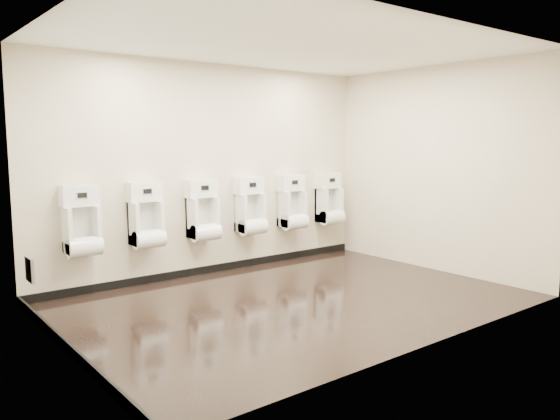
% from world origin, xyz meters
% --- Properties ---
extents(ground, '(5.00, 3.50, 0.00)m').
position_xyz_m(ground, '(0.00, 0.00, 0.00)').
color(ground, black).
rests_on(ground, ground).
extents(ceiling, '(5.00, 3.50, 0.00)m').
position_xyz_m(ceiling, '(0.00, 0.00, 2.80)').
color(ceiling, white).
extents(back_wall, '(5.00, 0.02, 2.80)m').
position_xyz_m(back_wall, '(0.00, 1.75, 1.40)').
color(back_wall, beige).
rests_on(back_wall, ground).
extents(front_wall, '(5.00, 0.02, 2.80)m').
position_xyz_m(front_wall, '(0.00, -1.75, 1.40)').
color(front_wall, beige).
rests_on(front_wall, ground).
extents(left_wall, '(0.02, 3.50, 2.80)m').
position_xyz_m(left_wall, '(-2.50, 0.00, 1.40)').
color(left_wall, beige).
rests_on(left_wall, ground).
extents(right_wall, '(0.02, 3.50, 2.80)m').
position_xyz_m(right_wall, '(2.50, 0.00, 1.40)').
color(right_wall, beige).
rests_on(right_wall, ground).
extents(tile_overlay_left, '(0.01, 3.50, 2.80)m').
position_xyz_m(tile_overlay_left, '(-2.50, 0.00, 1.40)').
color(tile_overlay_left, silver).
rests_on(tile_overlay_left, ground).
extents(skirting_back, '(5.00, 0.02, 0.10)m').
position_xyz_m(skirting_back, '(0.00, 1.74, 0.05)').
color(skirting_back, black).
rests_on(skirting_back, ground).
extents(skirting_left, '(0.02, 3.50, 0.10)m').
position_xyz_m(skirting_left, '(-2.49, 0.00, 0.05)').
color(skirting_left, black).
rests_on(skirting_left, ground).
extents(access_panel, '(0.04, 0.25, 0.25)m').
position_xyz_m(access_panel, '(-2.48, 1.20, 0.50)').
color(access_panel, '#9E9EA3').
rests_on(access_panel, left_wall).
extents(urinal_0, '(0.42, 0.32, 0.79)m').
position_xyz_m(urinal_0, '(-1.81, 1.61, 0.83)').
color(urinal_0, white).
rests_on(urinal_0, back_wall).
extents(urinal_1, '(0.42, 0.32, 0.79)m').
position_xyz_m(urinal_1, '(-1.03, 1.61, 0.83)').
color(urinal_1, white).
rests_on(urinal_1, back_wall).
extents(urinal_2, '(0.42, 0.32, 0.79)m').
position_xyz_m(urinal_2, '(-0.24, 1.61, 0.83)').
color(urinal_2, white).
rests_on(urinal_2, back_wall).
extents(urinal_3, '(0.42, 0.32, 0.79)m').
position_xyz_m(urinal_3, '(0.52, 1.61, 0.83)').
color(urinal_3, white).
rests_on(urinal_3, back_wall).
extents(urinal_4, '(0.42, 0.32, 0.79)m').
position_xyz_m(urinal_4, '(1.28, 1.61, 0.83)').
color(urinal_4, white).
rests_on(urinal_4, back_wall).
extents(urinal_5, '(0.42, 0.32, 0.79)m').
position_xyz_m(urinal_5, '(2.03, 1.61, 0.83)').
color(urinal_5, white).
rests_on(urinal_5, back_wall).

